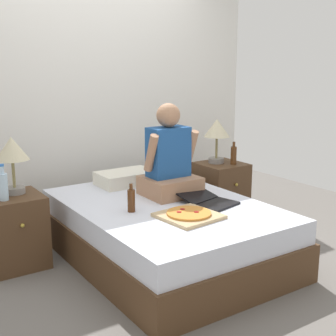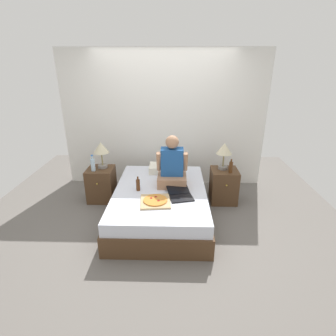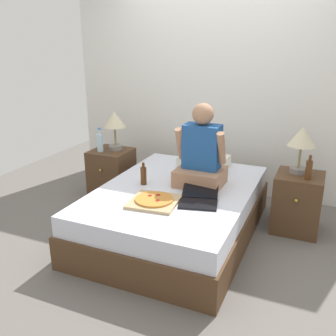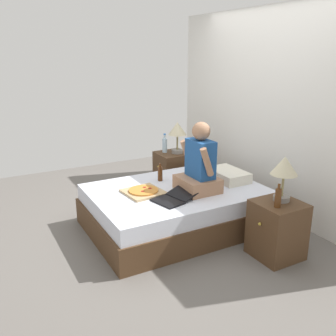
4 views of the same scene
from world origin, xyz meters
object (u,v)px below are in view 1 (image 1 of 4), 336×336
at_px(bed, 165,232).
at_px(person_seated, 169,162).
at_px(water_bottle, 3,186).
at_px(laptop, 211,201).
at_px(nightstand_right, 221,191).
at_px(beer_bottle, 234,155).
at_px(lamp_on_left_nightstand, 12,153).
at_px(beer_bottle_on_bed, 131,200).
at_px(nightstand_left, 14,231).
at_px(pizza_box, 189,215).
at_px(lamp_on_right_nightstand, 217,131).

distance_m(bed, person_seated, 0.59).
height_order(water_bottle, laptop, water_bottle).
bearing_deg(water_bottle, nightstand_right, 2.35).
bearing_deg(beer_bottle, lamp_on_left_nightstand, 175.99).
distance_m(person_seated, laptop, 0.50).
bearing_deg(beer_bottle_on_bed, lamp_on_left_nightstand, 137.32).
xyz_separation_m(nightstand_left, pizza_box, (1.01, -0.94, 0.20)).
xyz_separation_m(bed, lamp_on_left_nightstand, (-1.02, 0.60, 0.67)).
bearing_deg(lamp_on_left_nightstand, person_seated, -18.90).
bearing_deg(bed, nightstand_left, 152.49).
bearing_deg(nightstand_left, water_bottle, -131.65).
bearing_deg(lamp_on_right_nightstand, lamp_on_left_nightstand, 180.00).
bearing_deg(bed, lamp_on_right_nightstand, 30.32).
bearing_deg(bed, laptop, -36.03).
height_order(beer_bottle, laptop, beer_bottle).
height_order(nightstand_right, beer_bottle_on_bed, beer_bottle_on_bed).
bearing_deg(person_seated, nightstand_left, 163.80).
height_order(bed, laptop, laptop).
bearing_deg(beer_bottle, person_seated, -164.91).
height_order(water_bottle, person_seated, person_seated).
relative_size(pizza_box, beer_bottle_on_bed, 1.99).
distance_m(beer_bottle, person_seated, 0.99).
bearing_deg(lamp_on_right_nightstand, beer_bottle_on_bed, -154.85).
height_order(nightstand_left, pizza_box, nightstand_left).
xyz_separation_m(nightstand_left, nightstand_right, (2.11, 0.00, 0.00)).
bearing_deg(nightstand_right, person_seated, -157.98).
relative_size(lamp_on_right_nightstand, beer_bottle_on_bed, 2.05).
distance_m(water_bottle, beer_bottle_on_bed, 0.96).
bearing_deg(pizza_box, nightstand_right, 40.45).
xyz_separation_m(bed, beer_bottle, (1.13, 0.45, 0.44)).
xyz_separation_m(lamp_on_left_nightstand, beer_bottle, (2.14, -0.15, -0.23)).
relative_size(bed, beer_bottle, 8.56).
distance_m(lamp_on_left_nightstand, water_bottle, 0.28).
relative_size(water_bottle, lamp_on_right_nightstand, 0.61).
distance_m(water_bottle, pizza_box, 1.40).
distance_m(nightstand_left, beer_bottle_on_bed, 0.97).
bearing_deg(lamp_on_right_nightstand, water_bottle, -176.29).
height_order(nightstand_right, person_seated, person_seated).
height_order(bed, person_seated, person_seated).
height_order(beer_bottle, pizza_box, beer_bottle).
bearing_deg(person_seated, bed, -131.90).
xyz_separation_m(nightstand_right, laptop, (-0.76, -0.77, 0.21)).
xyz_separation_m(lamp_on_left_nightstand, water_bottle, (-0.12, -0.14, -0.22)).
xyz_separation_m(bed, pizza_box, (-0.05, -0.39, 0.26)).
bearing_deg(pizza_box, bed, 83.33).
distance_m(lamp_on_right_nightstand, person_seated, 0.96).
distance_m(nightstand_right, pizza_box, 1.46).
bearing_deg(lamp_on_right_nightstand, laptop, -131.73).
xyz_separation_m(bed, beer_bottle_on_bed, (-0.33, -0.04, 0.33)).
relative_size(nightstand_left, person_seated, 0.74).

